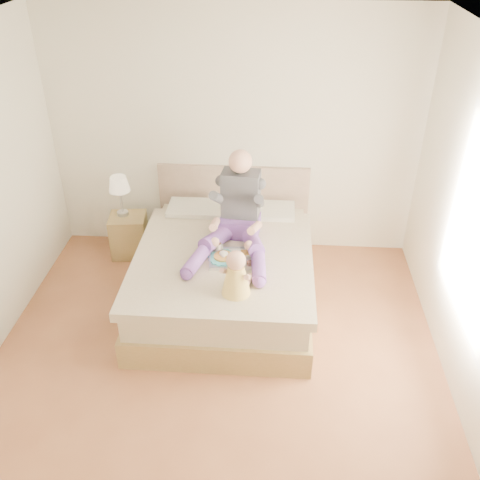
# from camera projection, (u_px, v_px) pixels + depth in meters

# --- Properties ---
(room) EXTENTS (4.02, 4.22, 2.71)m
(room) POSITION_uv_depth(u_px,v_px,m) (220.00, 221.00, 3.87)
(room) COLOR brown
(room) RESTS_ON ground
(bed) EXTENTS (1.70, 2.18, 1.00)m
(bed) POSITION_uv_depth(u_px,v_px,m) (226.00, 269.00, 5.42)
(bed) COLOR olive
(bed) RESTS_ON ground
(nightstand) EXTENTS (0.44, 0.40, 0.49)m
(nightstand) POSITION_uv_depth(u_px,v_px,m) (129.00, 235.00, 6.10)
(nightstand) COLOR olive
(nightstand) RESTS_ON ground
(lamp) EXTENTS (0.23, 0.23, 0.47)m
(lamp) POSITION_uv_depth(u_px,v_px,m) (119.00, 186.00, 5.82)
(lamp) COLOR silver
(lamp) RESTS_ON nightstand
(adult) EXTENTS (0.78, 1.14, 0.92)m
(adult) POSITION_uv_depth(u_px,v_px,m) (237.00, 217.00, 5.19)
(adult) COLOR #62398F
(adult) RESTS_ON bed
(tray) EXTENTS (0.48, 0.40, 0.13)m
(tray) POSITION_uv_depth(u_px,v_px,m) (233.00, 257.00, 5.03)
(tray) COLOR silver
(tray) RESTS_ON bed
(baby) EXTENTS (0.30, 0.38, 0.42)m
(baby) POSITION_uv_depth(u_px,v_px,m) (237.00, 276.00, 4.53)
(baby) COLOR gold
(baby) RESTS_ON bed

